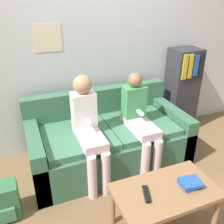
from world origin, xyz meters
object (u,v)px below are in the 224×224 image
(couch, at_px, (108,140))
(bookshelf, at_px, (181,91))
(tv_remote, at_px, (146,194))
(backpack, at_px, (1,203))
(person_right, at_px, (140,119))
(person_left, at_px, (88,126))
(coffee_table, at_px, (165,195))

(couch, relative_size, bookshelf, 1.51)
(tv_remote, xyz_separation_m, backpack, (-1.09, 0.62, -0.27))
(couch, height_order, backpack, couch)
(couch, height_order, person_right, person_right)
(tv_remote, bearing_deg, person_left, 121.59)
(person_right, bearing_deg, tv_remote, -113.88)
(coffee_table, bearing_deg, couch, 94.63)
(person_right, bearing_deg, backpack, -171.17)
(coffee_table, bearing_deg, tv_remote, 177.38)
(person_right, relative_size, bookshelf, 0.92)
(person_left, bearing_deg, tv_remote, -77.08)
(coffee_table, relative_size, person_left, 0.74)
(tv_remote, relative_size, bookshelf, 0.15)
(person_right, bearing_deg, couch, 144.10)
(person_right, relative_size, backpack, 3.09)
(coffee_table, xyz_separation_m, tv_remote, (-0.17, 0.01, 0.07))
(coffee_table, bearing_deg, bookshelf, 50.84)
(person_right, relative_size, tv_remote, 6.18)
(couch, relative_size, backpack, 5.08)
(person_right, bearing_deg, coffee_table, -103.37)
(person_left, bearing_deg, backpack, -164.93)
(person_right, distance_m, tv_remote, 0.94)
(couch, xyz_separation_m, tv_remote, (-0.09, -1.06, 0.16))
(backpack, bearing_deg, tv_remote, -29.64)
(tv_remote, bearing_deg, person_right, 84.80)
(person_left, height_order, person_right, person_left)
(tv_remote, height_order, backpack, tv_remote)
(coffee_table, height_order, bookshelf, bookshelf)
(couch, xyz_separation_m, coffee_table, (0.09, -1.07, 0.10))
(backpack, bearing_deg, couch, 20.41)
(bookshelf, height_order, backpack, bookshelf)
(person_right, height_order, bookshelf, bookshelf)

